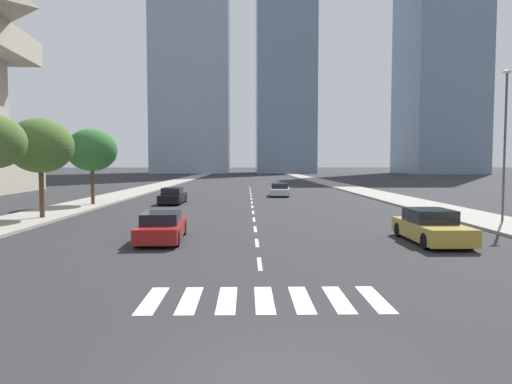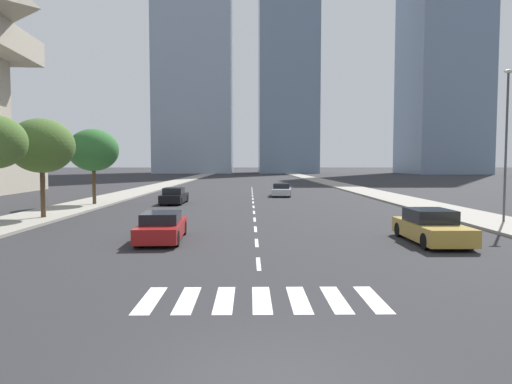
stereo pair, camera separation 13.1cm
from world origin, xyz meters
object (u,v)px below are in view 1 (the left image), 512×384
sedan_silver_3 (280,190)px  street_lamp_east (505,135)px  sedan_red_1 (162,227)px  street_tree_third (92,150)px  sedan_black_2 (173,196)px  sedan_gold_0 (431,227)px  street_tree_second (40,146)px

sedan_silver_3 → street_lamp_east: bearing=30.8°
sedan_red_1 → street_tree_third: (-8.40, 16.40, 3.77)m
sedan_red_1 → sedan_black_2: sedan_black_2 is taller
sedan_gold_0 → sedan_red_1: (-11.36, 0.63, -0.06)m
street_tree_second → street_lamp_east: bearing=-5.3°
sedan_black_2 → street_tree_second: size_ratio=0.77×
sedan_red_1 → sedan_black_2: size_ratio=1.04×
sedan_red_1 → sedan_black_2: (-2.45, 18.13, 0.04)m
sedan_red_1 → sedan_black_2: 18.30m
street_tree_second → sedan_black_2: bearing=60.8°
sedan_gold_0 → street_lamp_east: bearing=132.4°
sedan_gold_0 → sedan_red_1: 11.38m
sedan_gold_0 → sedan_red_1: size_ratio=1.00×
sedan_red_1 → sedan_silver_3: bearing=-17.2°
sedan_red_1 → street_tree_third: bearing=24.4°
sedan_black_2 → street_tree_second: 12.74m
sedan_gold_0 → street_tree_third: street_tree_third is taller
street_lamp_east → sedan_silver_3: bearing=115.8°
street_lamp_east → sedan_red_1: bearing=-163.9°
street_tree_third → sedan_black_2: bearing=16.2°
sedan_black_2 → street_tree_third: bearing=107.4°
sedan_red_1 → street_tree_second: size_ratio=0.80×
sedan_gold_0 → street_tree_second: (-19.76, 8.14, 3.70)m
sedan_gold_0 → street_tree_third: bearing=-130.8°
sedan_red_1 → street_tree_second: (-8.40, 7.50, 3.76)m
street_lamp_east → street_tree_third: (-26.01, 11.31, -0.50)m
sedan_silver_3 → street_tree_second: street_tree_second is taller
sedan_silver_3 → sedan_gold_0: bearing=13.9°
sedan_black_2 → sedan_silver_3: size_ratio=0.95×
sedan_gold_0 → sedan_black_2: 23.30m
street_tree_second → street_tree_third: (-0.00, 8.90, 0.02)m
street_tree_second → sedan_silver_3: bearing=51.7°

